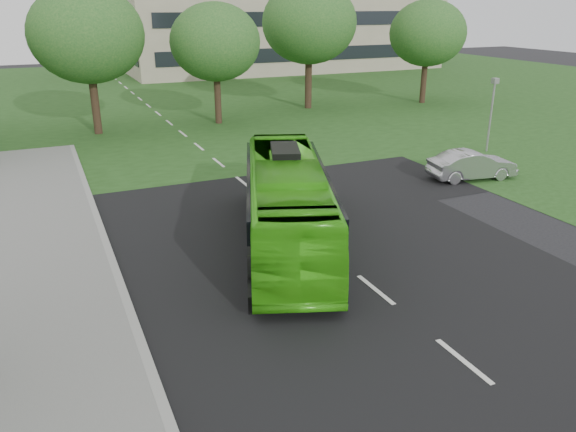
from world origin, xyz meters
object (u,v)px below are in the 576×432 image
(tree_park_d, at_px, (309,23))
(sedan, at_px, (472,165))
(tree_park_b, at_px, (87,35))
(bus, at_px, (287,203))
(tree_park_c, at_px, (215,42))
(tree_park_e, at_px, (428,33))
(camera_pole, at_px, (492,105))

(tree_park_d, xyz_separation_m, sedan, (-1.40, -21.46, -6.03))
(tree_park_b, height_order, bus, tree_park_b)
(tree_park_c, distance_m, tree_park_d, 9.29)
(tree_park_c, bearing_deg, tree_park_b, -179.36)
(tree_park_c, height_order, tree_park_e, tree_park_e)
(tree_park_b, relative_size, bus, 0.85)
(tree_park_e, relative_size, bus, 0.77)
(bus, xyz_separation_m, sedan, (11.63, 3.62, -0.83))
(tree_park_b, bearing_deg, tree_park_c, 0.64)
(sedan, bearing_deg, tree_park_d, 5.21)
(tree_park_c, height_order, camera_pole, tree_park_c)
(tree_park_b, distance_m, tree_park_d, 17.44)
(bus, bearing_deg, tree_park_d, 82.70)
(bus, bearing_deg, camera_pole, 45.21)
(tree_park_e, xyz_separation_m, bus, (-23.37, -23.43, -4.28))
(tree_park_d, height_order, bus, tree_park_d)
(tree_park_e, xyz_separation_m, camera_pole, (-7.10, -15.82, -3.08))
(tree_park_e, distance_m, bus, 33.37)
(tree_park_c, distance_m, tree_park_e, 19.12)
(tree_park_e, bearing_deg, bus, -134.93)
(camera_pole, bearing_deg, tree_park_b, 144.78)
(tree_park_d, bearing_deg, bus, -117.44)
(tree_park_b, bearing_deg, bus, -79.34)
(tree_park_c, height_order, tree_park_d, tree_park_d)
(bus, height_order, sedan, bus)
(tree_park_d, bearing_deg, camera_pole, -79.47)
(tree_park_b, bearing_deg, camera_pole, -35.11)
(bus, height_order, camera_pole, camera_pole)
(bus, bearing_deg, tree_park_b, 120.80)
(tree_park_b, xyz_separation_m, tree_park_d, (17.16, 3.12, 0.39))
(tree_park_d, height_order, tree_park_e, tree_park_d)
(tree_park_e, bearing_deg, tree_park_b, -176.92)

